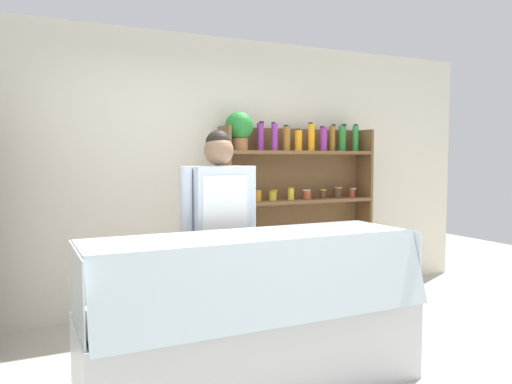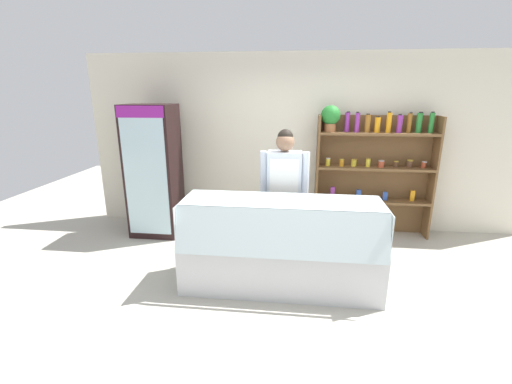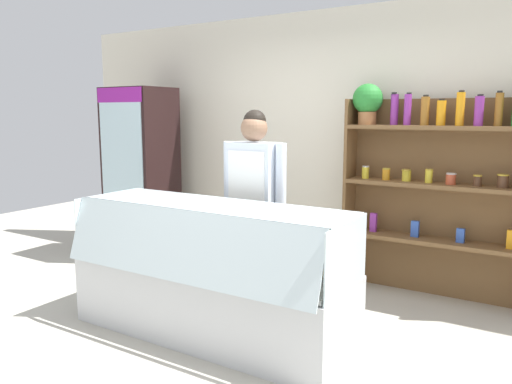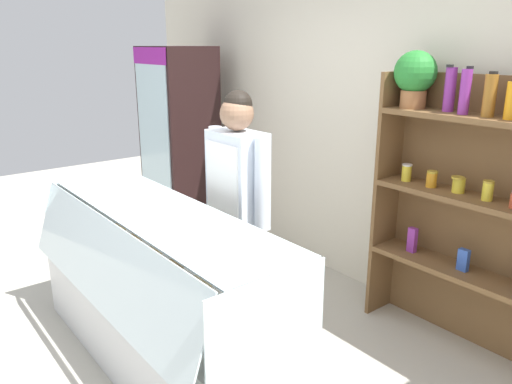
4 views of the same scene
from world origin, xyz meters
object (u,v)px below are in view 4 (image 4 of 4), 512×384
Objects in this scene: drinks_fridge at (179,143)px; shelving_unit at (494,192)px; deli_display_case at (160,316)px; shop_clerk at (237,194)px.

drinks_fridge is 1.01× the size of shelving_unit.
drinks_fridge is at bearing -173.37° from shelving_unit.
shelving_unit reaches higher than deli_display_case.
drinks_fridge reaches higher than shop_clerk.
shelving_unit is 2.22m from deli_display_case.
shop_clerk is (-1.21, -1.06, -0.10)m from shelving_unit.
deli_display_case is at bearing -33.64° from drinks_fridge.
shop_clerk is at bearing -138.66° from shelving_unit.
shelving_unit is 1.61m from shop_clerk.
drinks_fridge reaches higher than deli_display_case.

